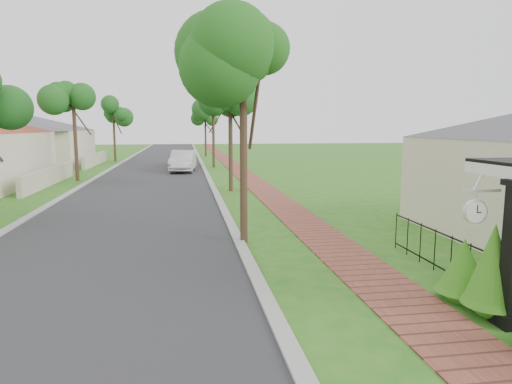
{
  "coord_description": "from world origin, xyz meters",
  "views": [
    {
      "loc": [
        -0.87,
        -7.63,
        3.38
      ],
      "look_at": [
        1.14,
        5.19,
        1.5
      ],
      "focal_mm": 32.0,
      "sensor_mm": 36.0,
      "label": 1
    }
  ],
  "objects": [
    {
      "name": "ground",
      "position": [
        0.0,
        0.0,
        0.0
      ],
      "size": [
        160.0,
        160.0,
        0.0
      ],
      "primitive_type": "plane",
      "color": "#256C19",
      "rests_on": "ground"
    },
    {
      "name": "road",
      "position": [
        -3.0,
        20.0,
        0.0
      ],
      "size": [
        7.0,
        120.0,
        0.02
      ],
      "primitive_type": "cube",
      "color": "#28282B",
      "rests_on": "ground"
    },
    {
      "name": "kerb_right",
      "position": [
        0.65,
        20.0,
        0.0
      ],
      "size": [
        0.3,
        120.0,
        0.1
      ],
      "primitive_type": "cube",
      "color": "#9E9E99",
      "rests_on": "ground"
    },
    {
      "name": "kerb_left",
      "position": [
        -6.65,
        20.0,
        0.0
      ],
      "size": [
        0.3,
        120.0,
        0.1
      ],
      "primitive_type": "cube",
      "color": "#9E9E99",
      "rests_on": "ground"
    },
    {
      "name": "sidewalk",
      "position": [
        3.25,
        20.0,
        0.0
      ],
      "size": [
        1.5,
        120.0,
        0.03
      ],
      "primitive_type": "cube",
      "color": "#9A4F3D",
      "rests_on": "ground"
    },
    {
      "name": "picket_fence",
      "position": [
        4.9,
        -0.0,
        0.53
      ],
      "size": [
        0.03,
        8.02,
        1.0
      ],
      "color": "black",
      "rests_on": "ground"
    },
    {
      "name": "street_trees",
      "position": [
        -2.87,
        26.84,
        4.54
      ],
      "size": [
        10.7,
        37.65,
        5.89
      ],
      "color": "#382619",
      "rests_on": "ground"
    },
    {
      "name": "far_house_grey",
      "position": [
        -14.97,
        34.0,
        2.34
      ],
      "size": [
        15.56,
        15.56,
        4.6
      ],
      "color": "beige",
      "rests_on": "ground"
    },
    {
      "name": "parked_car_red",
      "position": [
        -1.0,
        31.64,
        0.76
      ],
      "size": [
        2.58,
        4.7,
        1.51
      ],
      "primitive_type": "imported",
      "rotation": [
        0.0,
        0.0,
        -0.19
      ],
      "color": "#580D14",
      "rests_on": "ground"
    },
    {
      "name": "parked_car_white",
      "position": [
        -1.0,
        26.79,
        0.78
      ],
      "size": [
        2.1,
        4.89,
        1.57
      ],
      "primitive_type": "imported",
      "rotation": [
        0.0,
        0.0,
        -0.09
      ],
      "color": "silver",
      "rests_on": "ground"
    },
    {
      "name": "near_tree",
      "position": [
        0.8,
        5.31,
        4.76
      ],
      "size": [
        2.33,
        2.33,
        5.97
      ],
      "color": "#382619",
      "rests_on": "ground"
    },
    {
      "name": "utility_pole",
      "position": [
        2.3,
        16.33,
        4.07
      ],
      "size": [
        1.2,
        0.24,
        8.02
      ],
      "color": "gray",
      "rests_on": "ground"
    },
    {
      "name": "station_clock",
      "position": [
        4.06,
        -0.6,
        1.95
      ],
      "size": [
        0.7,
        0.13,
        0.6
      ],
      "color": "silver",
      "rests_on": "ground"
    }
  ]
}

